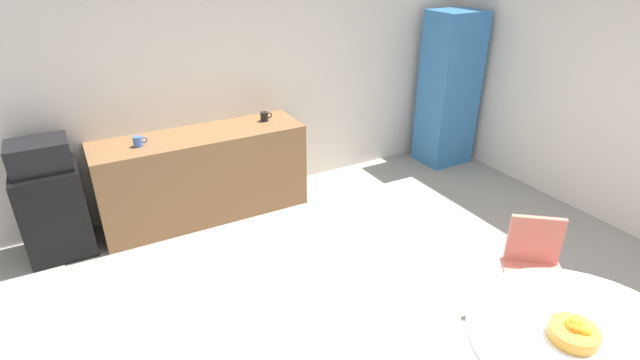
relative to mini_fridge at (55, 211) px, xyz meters
name	(u,v)px	position (x,y,z in m)	size (l,w,h in m)	color
wall_back	(240,79)	(1.96, 0.35, 0.88)	(6.00, 0.10, 2.60)	silver
counter_block	(204,175)	(1.38, 0.00, 0.03)	(2.06, 0.60, 0.90)	brown
mini_fridge	(55,211)	(0.00, 0.00, 0.00)	(0.54, 0.54, 0.83)	black
microwave	(39,156)	(0.00, 0.00, 0.55)	(0.48, 0.38, 0.26)	black
locker_cabinet	(449,90)	(4.51, -0.10, 0.53)	(0.60, 0.50, 1.89)	#3372B2
round_table	(583,357)	(2.39, -3.49, 0.22)	(1.22, 1.22, 0.76)	silver
chair_coral	(534,260)	(3.03, -2.69, 0.11)	(0.59, 0.59, 0.83)	silver
fruit_bowl	(574,332)	(2.32, -3.45, 0.39)	(0.25, 0.25, 0.13)	gold
mug_white	(265,117)	(2.10, 0.05, 0.53)	(0.13, 0.08, 0.09)	black
mug_green	(138,141)	(0.80, -0.04, 0.53)	(0.13, 0.08, 0.09)	#3F66BF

